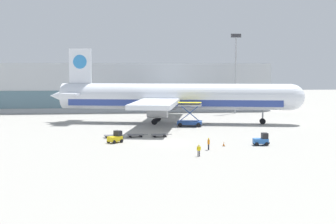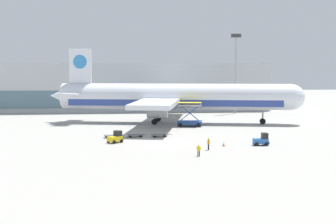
# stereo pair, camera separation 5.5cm
# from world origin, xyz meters

# --- Properties ---
(ground_plane) EXTENTS (400.00, 400.00, 0.00)m
(ground_plane) POSITION_xyz_m (0.00, 0.00, 0.00)
(ground_plane) COLOR #9E9B93
(terminal_building) EXTENTS (90.00, 18.20, 14.00)m
(terminal_building) POSITION_xyz_m (-8.41, 65.66, 6.99)
(terminal_building) COLOR #B2B7BC
(terminal_building) RESTS_ON ground_plane
(light_mast) EXTENTS (2.80, 0.50, 22.04)m
(light_mast) POSITION_xyz_m (24.53, 51.33, 12.84)
(light_mast) COLOR #9EA0A5
(light_mast) RESTS_ON ground_plane
(airplane_main) EXTENTS (57.35, 48.60, 17.00)m
(airplane_main) POSITION_xyz_m (3.87, 29.10, 5.84)
(airplane_main) COLOR silver
(airplane_main) RESTS_ON ground_plane
(scissor_lift_loader) EXTENTS (5.72, 4.31, 5.15)m
(scissor_lift_loader) POSITION_xyz_m (7.15, 22.61, 1.98)
(scissor_lift_loader) COLOR #284C99
(scissor_lift_loader) RESTS_ON ground_plane
(baggage_tug_foreground) EXTENTS (2.51, 1.72, 2.00)m
(baggage_tug_foreground) POSITION_xyz_m (14.68, -3.87, 0.88)
(baggage_tug_foreground) COLOR #2D66B7
(baggage_tug_foreground) RESTS_ON ground_plane
(baggage_tug_mid) EXTENTS (2.77, 2.69, 2.00)m
(baggage_tug_mid) POSITION_xyz_m (-8.64, 1.30, 0.88)
(baggage_tug_mid) COLOR yellow
(baggage_tug_mid) RESTS_ON ground_plane
(baggage_dolly_lead) EXTENTS (3.77, 1.84, 0.48)m
(baggage_dolly_lead) POSITION_xyz_m (-9.29, 7.26, 0.39)
(baggage_dolly_lead) COLOR #56565B
(baggage_dolly_lead) RESTS_ON ground_plane
(baggage_dolly_second) EXTENTS (3.77, 1.84, 0.48)m
(baggage_dolly_second) POSITION_xyz_m (-5.11, 7.58, 0.39)
(baggage_dolly_second) COLOR #56565B
(baggage_dolly_second) RESTS_ON ground_plane
(baggage_dolly_third) EXTENTS (3.77, 1.84, 0.48)m
(baggage_dolly_third) POSITION_xyz_m (-0.76, 7.33, 0.39)
(baggage_dolly_third) COLOR #56565B
(baggage_dolly_third) RESTS_ON ground_plane
(ground_crew_near) EXTENTS (0.57, 0.22, 1.69)m
(ground_crew_near) POSITION_xyz_m (2.92, -12.37, 0.98)
(ground_crew_near) COLOR black
(ground_crew_near) RESTS_ON ground_plane
(ground_crew_far) EXTENTS (0.28, 0.56, 1.84)m
(ground_crew_far) POSITION_xyz_m (5.32, -7.29, 1.10)
(ground_crew_far) COLOR black
(ground_crew_far) RESTS_ON ground_plane
(traffic_cone_near) EXTENTS (0.40, 0.40, 0.73)m
(traffic_cone_near) POSITION_xyz_m (8.43, -4.05, 0.36)
(traffic_cone_near) COLOR black
(traffic_cone_near) RESTS_ON ground_plane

